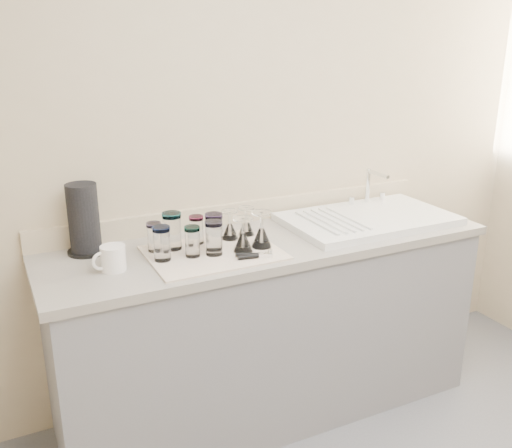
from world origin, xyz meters
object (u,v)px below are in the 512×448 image
tumbler_cyan (172,231)px  goblet_front_right (262,235)px  tumbler_blue (192,241)px  tumbler_purple (197,230)px  goblet_back_left (230,229)px  goblet_front_left (243,240)px  can_opener (254,256)px  sink_unit (368,218)px  tumbler_lavender (214,237)px  white_mug (113,258)px  tumbler_teal (154,237)px  goblet_back_right (246,225)px  tumbler_magenta (162,243)px  paper_towel_roll (84,220)px  tumbler_extra (214,230)px

tumbler_cyan → goblet_front_right: size_ratio=1.02×
tumbler_cyan → tumbler_blue: (0.05, -0.12, -0.02)m
tumbler_purple → goblet_back_left: bearing=-3.8°
goblet_front_left → goblet_front_right: (0.10, 0.02, 0.00)m
goblet_front_left → tumbler_cyan: bearing=148.1°
goblet_back_left → can_opener: bearing=-90.4°
goblet_front_left → sink_unit: bearing=8.6°
tumbler_lavender → white_mug: bearing=175.3°
tumbler_teal → tumbler_lavender: (0.21, -0.15, 0.01)m
goblet_back_right → tumbler_lavender: bearing=-144.2°
tumbler_blue → tumbler_purple: bearing=63.3°
tumbler_blue → tumbler_magenta: bearing=173.5°
goblet_front_left → tumbler_teal: bearing=153.1°
tumbler_magenta → goblet_front_right: (0.43, -0.04, -0.02)m
goblet_front_right → goblet_back_right: bearing=87.6°
sink_unit → paper_towel_roll: size_ratio=2.71×
sink_unit → tumbler_extra: sink_unit is taller
tumbler_lavender → tumbler_purple: bearing=96.9°
tumbler_cyan → tumbler_blue: 0.13m
tumbler_blue → goblet_front_left: goblet_front_left is taller
tumbler_purple → tumbler_teal: bearing=-177.5°
tumbler_magenta → white_mug: size_ratio=0.99×
tumbler_magenta → can_opener: tumbler_magenta is taller
goblet_front_left → tumbler_extra: bearing=133.0°
tumbler_extra → paper_towel_roll: bearing=158.5°
tumbler_teal → tumbler_magenta: 0.11m
sink_unit → tumbler_cyan: sink_unit is taller
tumbler_lavender → tumbler_cyan: bearing=134.2°
tumbler_magenta → goblet_back_left: tumbler_magenta is taller
tumbler_teal → tumbler_lavender: tumbler_lavender is taller
white_mug → tumbler_cyan: bearing=20.5°
tumbler_lavender → paper_towel_roll: 0.55m
can_opener → goblet_front_left: bearing=97.4°
tumbler_cyan → can_opener: bearing=-42.6°
tumbler_purple → tumbler_lavender: 0.16m
tumbler_lavender → can_opener: 0.19m
goblet_back_right → goblet_front_left: size_ratio=0.88×
goblet_front_left → white_mug: bearing=174.0°
tumbler_magenta → goblet_back_right: 0.46m
goblet_front_left → white_mug: 0.54m
can_opener → white_mug: 0.57m
tumbler_teal → goblet_back_left: size_ratio=0.94×
tumbler_extra → can_opener: size_ratio=1.02×
can_opener → white_mug: (-0.55, 0.14, 0.03)m
white_mug → goblet_back_left: bearing=11.5°
can_opener → tumbler_blue: bearing=149.9°
tumbler_lavender → tumbler_extra: tumbler_extra is taller
tumbler_purple → can_opener: size_ratio=0.84×
tumbler_extra → goblet_back_left: bearing=33.8°
tumbler_teal → goblet_front_left: size_ratio=0.84×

